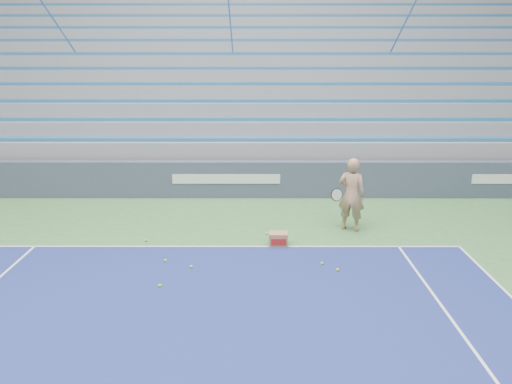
% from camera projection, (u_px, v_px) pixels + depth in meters
% --- Properties ---
extents(sponsor_barrier, '(30.00, 0.32, 1.10)m').
position_uv_depth(sponsor_barrier, '(227.00, 179.00, 14.96)').
color(sponsor_barrier, '#3B445B').
rests_on(sponsor_barrier, ground).
extents(bleachers, '(31.00, 9.15, 7.30)m').
position_uv_depth(bleachers, '(234.00, 100.00, 19.96)').
color(bleachers, gray).
rests_on(bleachers, ground).
extents(tennis_player, '(1.00, 0.95, 1.81)m').
position_uv_depth(tennis_player, '(351.00, 194.00, 12.11)').
color(tennis_player, tan).
rests_on(tennis_player, ground).
extents(ball_box, '(0.43, 0.34, 0.32)m').
position_uv_depth(ball_box, '(278.00, 239.00, 11.29)').
color(ball_box, '#9C734B').
rests_on(ball_box, ground).
extents(tennis_ball_0, '(0.07, 0.07, 0.07)m').
position_uv_depth(tennis_ball_0, '(322.00, 264.00, 10.30)').
color(tennis_ball_0, '#A6D72C').
rests_on(tennis_ball_0, ground).
extents(tennis_ball_1, '(0.07, 0.07, 0.07)m').
position_uv_depth(tennis_ball_1, '(160.00, 286.00, 9.33)').
color(tennis_ball_1, '#A6D72C').
rests_on(tennis_ball_1, ground).
extents(tennis_ball_2, '(0.07, 0.07, 0.07)m').
position_uv_depth(tennis_ball_2, '(191.00, 267.00, 10.15)').
color(tennis_ball_2, '#A6D72C').
rests_on(tennis_ball_2, ground).
extents(tennis_ball_3, '(0.07, 0.07, 0.07)m').
position_uv_depth(tennis_ball_3, '(338.00, 270.00, 10.00)').
color(tennis_ball_3, '#A6D72C').
rests_on(tennis_ball_3, ground).
extents(tennis_ball_4, '(0.07, 0.07, 0.07)m').
position_uv_depth(tennis_ball_4, '(267.00, 233.00, 11.99)').
color(tennis_ball_4, '#A6D72C').
rests_on(tennis_ball_4, ground).
extents(tennis_ball_5, '(0.07, 0.07, 0.07)m').
position_uv_depth(tennis_ball_5, '(146.00, 240.00, 11.56)').
color(tennis_ball_5, '#A6D72C').
rests_on(tennis_ball_5, ground).
extents(tennis_ball_6, '(0.07, 0.07, 0.07)m').
position_uv_depth(tennis_ball_6, '(165.00, 261.00, 10.44)').
color(tennis_ball_6, '#A6D72C').
rests_on(tennis_ball_6, ground).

